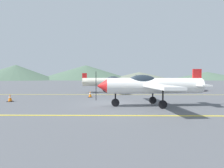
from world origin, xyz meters
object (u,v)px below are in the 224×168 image
at_px(airplane_mid, 109,82).
at_px(traffic_cone_side, 10,98).
at_px(airplane_near, 151,85).
at_px(car_sedan, 194,85).
at_px(traffic_cone_front, 90,94).

bearing_deg(airplane_mid, traffic_cone_side, -129.42).
relative_size(airplane_near, car_sedan, 1.72).
xyz_separation_m(airplane_near, car_sedan, (9.03, 14.20, -0.51)).
height_order(airplane_mid, traffic_cone_front, airplane_mid).
xyz_separation_m(airplane_near, traffic_cone_side, (-10.33, 1.98, -1.06)).
xyz_separation_m(airplane_near, traffic_cone_front, (-4.62, 5.15, -1.06)).
height_order(airplane_near, car_sedan, airplane_near).
bearing_deg(airplane_near, traffic_cone_side, 169.14).
bearing_deg(car_sedan, airplane_near, -122.46).
xyz_separation_m(airplane_near, airplane_mid, (-3.01, 10.88, 0.00)).
relative_size(airplane_mid, traffic_cone_side, 13.59).
xyz_separation_m(car_sedan, traffic_cone_front, (-13.66, -9.05, -0.56)).
xyz_separation_m(airplane_mid, traffic_cone_front, (-1.61, -5.73, -1.06)).
bearing_deg(car_sedan, airplane_mid, -164.61).
relative_size(car_sedan, traffic_cone_front, 7.90).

